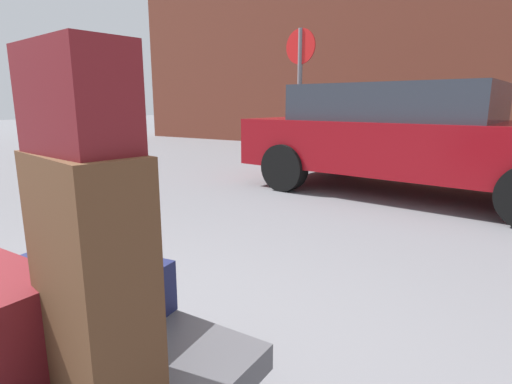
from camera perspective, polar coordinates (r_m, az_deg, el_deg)
luggage_cart at (r=1.65m, az=-24.68°, el=-22.31°), size 1.10×0.88×0.34m
suitcase_brown_front_left at (r=1.26m, az=-21.87°, el=-11.24°), size 0.44×0.29×0.71m
suitcase_navy_rear_right at (r=1.82m, az=-22.95°, el=-12.40°), size 0.67×0.45×0.21m
duffel_bag_maroon_topmost_pile at (r=1.16m, az=-23.85°, el=11.83°), size 0.37×0.23×0.28m
parked_car at (r=5.70m, az=20.49°, el=7.33°), size 4.47×2.28×1.42m
no_parking_sign at (r=6.23m, az=6.12°, el=14.17°), size 0.50×0.09×2.23m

